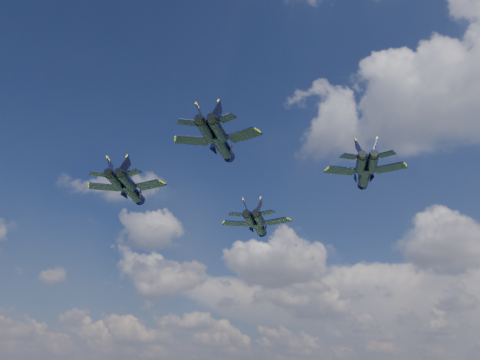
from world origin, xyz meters
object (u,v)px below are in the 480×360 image
jet_left (132,191)px  jet_slot (222,145)px  jet_right (364,175)px  jet_lead (259,226)px

jet_left → jet_slot: jet_left is taller
jet_right → jet_lead: bearing=132.3°
jet_right → jet_slot: bearing=-138.0°
jet_right → jet_slot: jet_right is taller
jet_right → jet_slot: 27.17m
jet_lead → jet_slot: bearing=-88.6°
jet_lead → jet_left: jet_left is taller
jet_lead → jet_left: bearing=-129.3°
jet_left → jet_right: bearing=-1.0°
jet_left → jet_slot: 26.06m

